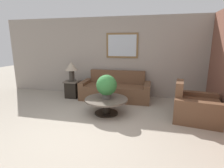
% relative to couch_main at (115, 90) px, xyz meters
% --- Properties ---
extents(ground_plane, '(20.00, 20.00, 0.00)m').
position_rel_couch_main_xyz_m(ground_plane, '(-0.19, -2.64, -0.29)').
color(ground_plane, gray).
extents(wall_back, '(7.93, 0.09, 2.60)m').
position_rel_couch_main_xyz_m(wall_back, '(-0.18, 0.51, 1.01)').
color(wall_back, gray).
rests_on(wall_back, ground_plane).
extents(couch_main, '(2.17, 0.87, 0.89)m').
position_rel_couch_main_xyz_m(couch_main, '(0.00, 0.00, 0.00)').
color(couch_main, brown).
rests_on(couch_main, ground_plane).
extents(armchair, '(1.12, 1.14, 0.89)m').
position_rel_couch_main_xyz_m(armchair, '(2.13, -1.11, -0.01)').
color(armchair, brown).
rests_on(armchair, ground_plane).
extents(coffee_table, '(1.08, 1.08, 0.40)m').
position_rel_couch_main_xyz_m(coffee_table, '(0.02, -1.25, -0.00)').
color(coffee_table, black).
rests_on(coffee_table, ground_plane).
extents(side_table, '(0.46, 0.46, 0.55)m').
position_rel_couch_main_xyz_m(side_table, '(-1.42, -0.13, -0.01)').
color(side_table, black).
rests_on(side_table, ground_plane).
extents(table_lamp, '(0.40, 0.40, 0.63)m').
position_rel_couch_main_xyz_m(table_lamp, '(-1.42, -0.13, 0.68)').
color(table_lamp, '#2D2823').
rests_on(table_lamp, side_table).
extents(potted_plant_on_table, '(0.52, 0.52, 0.60)m').
position_rel_couch_main_xyz_m(potted_plant_on_table, '(0.03, -1.22, 0.43)').
color(potted_plant_on_table, '#4C4742').
rests_on(potted_plant_on_table, coffee_table).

